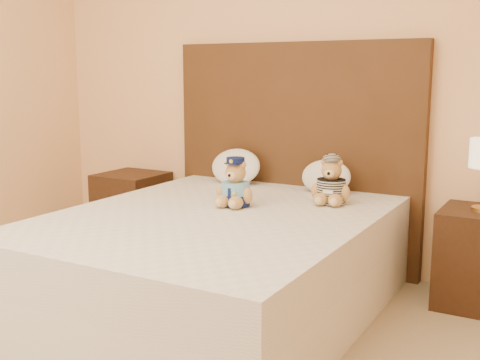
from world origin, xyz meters
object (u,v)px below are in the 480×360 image
Objects in this scene: bed at (216,263)px; nightstand_left at (132,209)px; pillow_right at (326,175)px; pillow_left at (236,165)px; teddy_police at (236,182)px; teddy_prisoner at (331,181)px.

nightstand_left is (-1.25, 0.80, -0.00)m from bed.
pillow_right reaches higher than bed.
pillow_left reaches higher than nightstand_left.
pillow_right is at bearing 0.00° from pillow_left.
bed is 3.64× the size of nightstand_left.
bed is 6.18× the size of pillow_right.
teddy_prisoner is at bearing 34.91° from teddy_police.
pillow_left is (-0.80, 0.28, -0.01)m from teddy_prisoner.
pillow_left is (-0.35, 0.61, -0.01)m from teddy_police.
nightstand_left is at bearing 147.38° from bed.
pillow_left is at bearing 152.99° from teddy_prisoner.
pillow_left is 0.66m from pillow_right.
teddy_prisoner reaches higher than pillow_right.
teddy_police is at bearing -24.84° from nightstand_left.
teddy_prisoner is at bearing -63.11° from pillow_right.
bed is at bearing -136.69° from teddy_prisoner.
teddy_police reaches higher than pillow_right.
nightstand_left is 1.99× the size of teddy_police.
teddy_police reaches higher than nightstand_left.
bed is 0.99m from pillow_left.
bed is at bearing -66.84° from pillow_left.
pillow_right is (0.30, 0.83, 0.39)m from bed.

